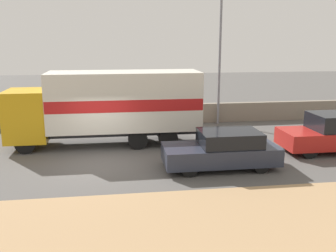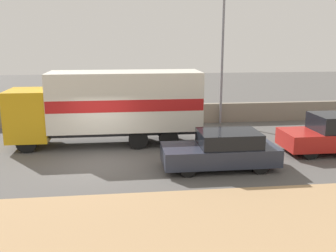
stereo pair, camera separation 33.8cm
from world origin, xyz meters
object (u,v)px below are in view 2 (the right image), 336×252
(street_lamp, at_px, (223,43))
(car_hatchback, at_px, (222,150))
(car_sedan_second, at_px, (333,134))
(box_truck, at_px, (112,104))

(street_lamp, relative_size, car_hatchback, 1.86)
(street_lamp, distance_m, car_sedan_second, 8.03)
(car_sedan_second, bearing_deg, box_truck, -14.57)
(box_truck, bearing_deg, car_sedan_second, 165.43)
(box_truck, distance_m, car_sedan_second, 9.93)
(box_truck, relative_size, car_sedan_second, 2.08)
(car_sedan_second, bearing_deg, car_hatchback, 15.11)
(box_truck, distance_m, car_hatchback, 5.89)
(car_hatchback, xyz_separation_m, car_sedan_second, (5.33, 1.44, 0.11))
(car_hatchback, bearing_deg, car_sedan_second, -164.89)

